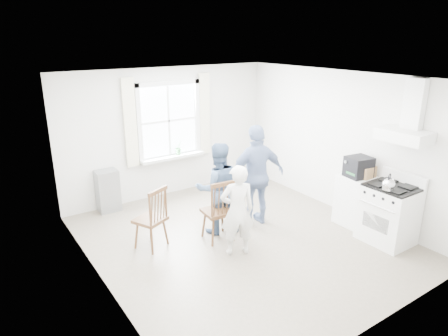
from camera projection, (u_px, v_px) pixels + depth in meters
room_shell at (243, 164)px, 6.13m from camera, size 4.62×5.12×2.64m
window_assembly at (169, 125)px, 7.99m from camera, size 1.88×0.24×1.70m
range_hood at (407, 125)px, 5.99m from camera, size 0.45×0.76×0.94m
shelf_unit at (108, 191)px, 7.49m from camera, size 0.40×0.30×0.80m
gas_stove at (389, 213)px, 6.35m from camera, size 0.68×0.76×1.12m
kettle at (388, 185)px, 5.99m from camera, size 0.19×0.19×0.27m
low_cabinet at (355, 200)px, 6.95m from camera, size 0.50×0.55×0.90m
stereo_stack at (359, 167)px, 6.70m from camera, size 0.44×0.41×0.35m
cardboard_box at (366, 172)px, 6.70m from camera, size 0.31×0.23×0.19m
windsor_chair_a at (155, 212)px, 6.08m from camera, size 0.56×0.56×1.02m
windsor_chair_b at (221, 205)px, 6.27m from camera, size 0.49×0.48×1.06m
person_left at (237, 211)px, 5.91m from camera, size 0.66×0.66×1.42m
person_mid at (218, 188)px, 6.58m from camera, size 0.96×0.96×1.55m
person_right at (257, 176)px, 6.84m from camera, size 1.21×1.21×1.78m
potted_plant at (179, 147)px, 8.15m from camera, size 0.21×0.21×0.30m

